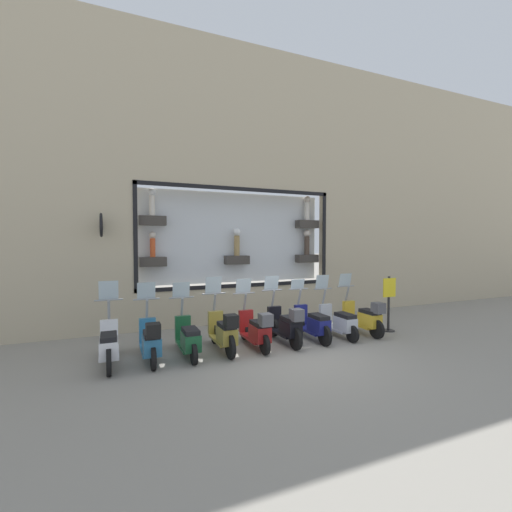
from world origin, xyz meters
name	(u,v)px	position (x,y,z in m)	size (l,w,h in m)	color
ground_plane	(291,354)	(0.00, 0.00, 0.00)	(120.00, 120.00, 0.00)	gray
building_facade	(238,181)	(3.60, 0.00, 4.57)	(1.24, 36.00, 8.95)	tan
scooter_yellow_0	(364,317)	(0.69, -2.72, 0.48)	(1.80, 0.61, 1.65)	black
scooter_silver_1	(339,322)	(0.74, -1.90, 0.42)	(1.79, 0.61, 1.64)	black
scooter_navy_2	(313,324)	(0.75, -1.07, 0.43)	(1.80, 0.60, 1.54)	black
scooter_black_3	(286,325)	(0.69, -0.24, 0.49)	(1.81, 0.60, 1.67)	black
scooter_red_4	(256,330)	(0.68, 0.58, 0.46)	(1.79, 0.60, 1.63)	black
scooter_olive_5	(224,332)	(0.70, 1.41, 0.49)	(1.81, 0.60, 1.71)	black
scooter_green_6	(188,338)	(0.74, 2.24, 0.41)	(1.79, 0.61, 1.61)	black
scooter_teal_7	(151,341)	(0.68, 3.06, 0.47)	(1.79, 0.61, 1.64)	black
scooter_white_8	(109,345)	(0.75, 3.89, 0.45)	(1.81, 0.60, 1.71)	black
shop_sign_post	(389,302)	(0.70, -3.62, 0.86)	(0.36, 0.45, 1.60)	#232326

